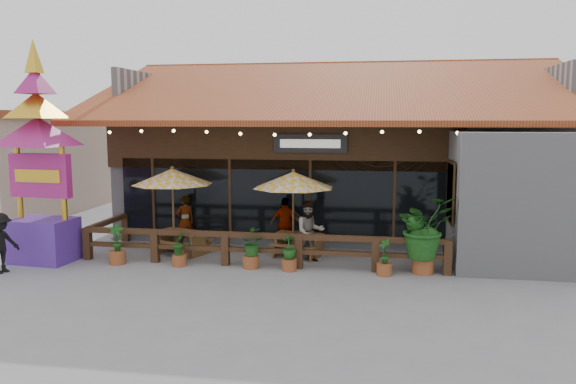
% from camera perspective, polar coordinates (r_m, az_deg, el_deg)
% --- Properties ---
extents(ground, '(100.00, 100.00, 0.00)m').
position_cam_1_polar(ground, '(15.40, 3.24, -7.35)').
color(ground, gray).
rests_on(ground, ground).
extents(restaurant_building, '(15.50, 14.73, 6.09)m').
position_cam_1_polar(restaurant_building, '(21.53, 5.86, 2.80)').
color(restaurant_building, '#A1A0A5').
rests_on(restaurant_building, ground).
extents(patio_railing, '(10.00, 2.60, 0.92)m').
position_cam_1_polar(patio_railing, '(15.39, -5.25, -5.02)').
color(patio_railing, '#442C18').
rests_on(patio_railing, ground).
extents(umbrella_left, '(2.99, 2.99, 2.55)m').
position_cam_1_polar(umbrella_left, '(16.86, -11.67, 1.50)').
color(umbrella_left, brown).
rests_on(umbrella_left, ground).
extents(umbrella_right, '(3.02, 3.02, 2.52)m').
position_cam_1_polar(umbrella_right, '(15.90, 0.54, 1.19)').
color(umbrella_right, brown).
rests_on(umbrella_right, ground).
extents(picnic_table_left, '(1.77, 1.67, 0.68)m').
position_cam_1_polar(picnic_table_left, '(16.76, -10.71, -4.64)').
color(picnic_table_left, brown).
rests_on(picnic_table_left, ground).
extents(picnic_table_right, '(1.58, 1.44, 0.66)m').
position_cam_1_polar(picnic_table_right, '(16.21, 1.09, -4.98)').
color(picnic_table_right, brown).
rests_on(picnic_table_right, ground).
extents(thai_sign_tower, '(2.59, 2.59, 6.49)m').
position_cam_1_polar(thai_sign_tower, '(16.64, -24.04, 5.08)').
color(thai_sign_tower, '#512999').
rests_on(thai_sign_tower, ground).
extents(tropical_plant, '(1.91, 1.84, 2.02)m').
position_cam_1_polar(tropical_plant, '(14.65, 13.65, -3.67)').
color(tropical_plant, brown).
rests_on(tropical_plant, ground).
extents(diner_a, '(0.68, 0.66, 1.58)m').
position_cam_1_polar(diner_a, '(17.72, -10.40, -2.88)').
color(diner_a, '#3A2412').
rests_on(diner_a, ground).
extents(diner_b, '(1.02, 0.92, 1.71)m').
position_cam_1_polar(diner_b, '(15.46, 2.22, -4.03)').
color(diner_b, '#3A2412').
rests_on(diner_b, ground).
extents(diner_c, '(0.96, 0.43, 1.61)m').
position_cam_1_polar(diner_c, '(16.77, -0.24, -3.29)').
color(diner_c, '#3A2412').
rests_on(diner_c, ground).
extents(pedestrian, '(0.81, 1.11, 1.55)m').
position_cam_1_polar(pedestrian, '(16.15, -27.15, -4.64)').
color(pedestrian, black).
rests_on(pedestrian, ground).
extents(planter_a, '(0.45, 0.45, 1.10)m').
position_cam_1_polar(planter_a, '(16.01, -16.99, -5.39)').
color(planter_a, brown).
rests_on(planter_a, ground).
extents(planter_b, '(0.41, 0.44, 0.95)m').
position_cam_1_polar(planter_b, '(15.38, -10.99, -5.84)').
color(planter_b, brown).
rests_on(planter_b, ground).
extents(planter_c, '(0.83, 0.83, 1.04)m').
position_cam_1_polar(planter_c, '(14.89, -3.82, -5.55)').
color(planter_c, brown).
rests_on(planter_c, ground).
extents(planter_d, '(0.50, 0.50, 0.94)m').
position_cam_1_polar(planter_d, '(14.65, 0.13, -6.27)').
color(planter_d, brown).
rests_on(planter_d, ground).
extents(planter_e, '(0.39, 0.41, 0.95)m').
position_cam_1_polar(planter_e, '(14.43, 9.77, -6.82)').
color(planter_e, brown).
rests_on(planter_e, ground).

